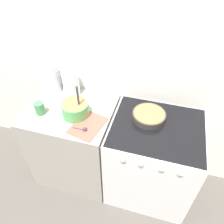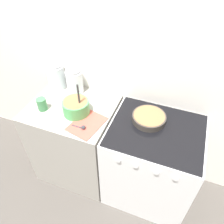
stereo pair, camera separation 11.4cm
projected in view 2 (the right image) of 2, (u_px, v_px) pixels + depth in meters
name	position (u px, v px, depth m)	size (l,w,h in m)	color
ground_plane	(100.00, 202.00, 2.21)	(12.00, 12.00, 0.00)	#4C4742
wall_back	(125.00, 66.00, 1.86)	(4.54, 0.05, 2.40)	white
countertop_cabinet	(77.00, 140.00, 2.22)	(0.75, 0.64, 0.91)	#9E998E
stove	(150.00, 163.00, 2.02)	(0.76, 0.65, 0.91)	silver
mixing_bowl	(76.00, 106.00, 1.81)	(0.22, 0.22, 0.30)	#4CA559
baking_pan	(149.00, 118.00, 1.77)	(0.27, 0.27, 0.06)	#38332D
storage_jar_left	(56.00, 78.00, 2.06)	(0.16, 0.16, 0.25)	silver
storage_jar_middle	(75.00, 83.00, 2.01)	(0.15, 0.15, 0.23)	silver
tin_can	(42.00, 104.00, 1.86)	(0.08, 0.08, 0.11)	#3F7F4C
recipe_page	(87.00, 124.00, 1.76)	(0.28, 0.34, 0.01)	#CC4C3F
measuring_spoon	(82.00, 127.00, 1.71)	(0.12, 0.04, 0.04)	#333338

